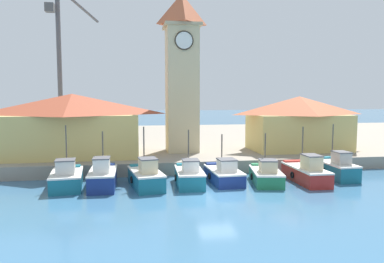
% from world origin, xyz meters
% --- Properties ---
extents(ground_plane, '(300.00, 300.00, 0.00)m').
position_xyz_m(ground_plane, '(0.00, 0.00, 0.00)').
color(ground_plane, '#386689').
extents(quay_wharf, '(120.00, 40.00, 1.11)m').
position_xyz_m(quay_wharf, '(0.00, 26.64, 0.55)').
color(quay_wharf, gray).
rests_on(quay_wharf, ground).
extents(fishing_boat_far_left, '(2.55, 4.57, 4.52)m').
position_xyz_m(fishing_boat_far_left, '(-10.28, 3.61, 0.76)').
color(fishing_boat_far_left, '#196B7F').
rests_on(fishing_boat_far_left, ground).
extents(fishing_boat_left_outer, '(2.01, 4.63, 4.06)m').
position_xyz_m(fishing_boat_left_outer, '(-7.73, 3.38, 0.81)').
color(fishing_boat_left_outer, navy).
rests_on(fishing_boat_left_outer, ground).
extents(fishing_boat_left_inner, '(2.69, 4.96, 4.40)m').
position_xyz_m(fishing_boat_left_inner, '(-4.62, 3.00, 0.78)').
color(fishing_boat_left_inner, '#196B7F').
rests_on(fishing_boat_left_inner, ground).
extents(fishing_boat_mid_left, '(2.13, 4.46, 4.12)m').
position_xyz_m(fishing_boat_mid_left, '(-1.42, 3.03, 0.74)').
color(fishing_boat_mid_left, '#196B7F').
rests_on(fishing_boat_mid_left, ground).
extents(fishing_boat_center, '(2.33, 4.75, 3.68)m').
position_xyz_m(fishing_boat_center, '(1.36, 3.58, 0.67)').
color(fishing_boat_center, navy).
rests_on(fishing_boat_center, ground).
extents(fishing_boat_mid_right, '(2.80, 4.73, 3.77)m').
position_xyz_m(fishing_boat_mid_right, '(4.47, 2.80, 0.67)').
color(fishing_boat_mid_right, '#237A4C').
rests_on(fishing_boat_mid_right, ground).
extents(fishing_boat_right_inner, '(1.99, 5.26, 4.25)m').
position_xyz_m(fishing_boat_right_inner, '(7.65, 2.65, 0.77)').
color(fishing_boat_right_inner, '#AD2823').
rests_on(fishing_boat_right_inner, ground).
extents(fishing_boat_right_outer, '(1.99, 4.50, 4.35)m').
position_xyz_m(fishing_boat_right_outer, '(10.69, 3.62, 0.81)').
color(fishing_boat_right_outer, '#196B7F').
rests_on(fishing_boat_right_outer, ground).
extents(clock_tower, '(3.55, 3.55, 17.06)m').
position_xyz_m(clock_tower, '(-0.61, 13.00, 9.27)').
color(clock_tower, beige).
rests_on(clock_tower, quay_wharf).
extents(warehouse_left, '(12.28, 7.10, 5.74)m').
position_xyz_m(warehouse_left, '(-10.96, 11.71, 4.04)').
color(warehouse_left, tan).
rests_on(warehouse_left, quay_wharf).
extents(warehouse_right, '(10.01, 5.89, 5.50)m').
position_xyz_m(warehouse_right, '(11.32, 11.98, 3.93)').
color(warehouse_right, tan).
rests_on(warehouse_right, quay_wharf).
extents(port_crane_near, '(5.37, 8.79, 18.60)m').
position_xyz_m(port_crane_near, '(-13.93, 23.70, 8.45)').
color(port_crane_near, '#353539').
rests_on(port_crane_near, quay_wharf).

